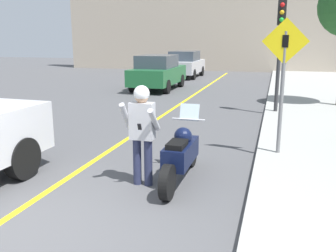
{
  "coord_description": "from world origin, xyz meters",
  "views": [
    {
      "loc": [
        2.91,
        -3.64,
        2.46
      ],
      "look_at": [
        1.1,
        2.61,
        0.93
      ],
      "focal_mm": 40.0,
      "sensor_mm": 36.0,
      "label": 1
    }
  ],
  "objects": [
    {
      "name": "motorcycle",
      "position": [
        1.39,
        2.43,
        0.49
      ],
      "size": [
        0.62,
        2.23,
        1.27
      ],
      "color": "black",
      "rests_on": "ground"
    },
    {
      "name": "building_backdrop",
      "position": [
        0.0,
        26.0,
        4.1
      ],
      "size": [
        28.0,
        1.2,
        8.2
      ],
      "color": "#B2A38E",
      "rests_on": "ground"
    },
    {
      "name": "person_biker",
      "position": [
        0.81,
        2.06,
        1.05
      ],
      "size": [
        0.59,
        0.47,
        1.71
      ],
      "color": "#282D4C",
      "rests_on": "ground"
    },
    {
      "name": "ground_plane",
      "position": [
        0.0,
        0.0,
        0.0
      ],
      "size": [
        80.0,
        80.0,
        0.0
      ],
      "primitive_type": "plane",
      "color": "#4C4C4F"
    },
    {
      "name": "crossing_sign",
      "position": [
        3.03,
        4.22,
        1.77
      ],
      "size": [
        0.91,
        0.08,
        2.73
      ],
      "color": "slate",
      "rests_on": "sidewalk_curb"
    },
    {
      "name": "parked_car_silver",
      "position": [
        -2.83,
        20.09,
        0.86
      ],
      "size": [
        1.88,
        4.2,
        1.68
      ],
      "color": "black",
      "rests_on": "ground"
    },
    {
      "name": "road_center_line",
      "position": [
        -0.6,
        6.0,
        0.0
      ],
      "size": [
        0.12,
        36.0,
        0.01
      ],
      "color": "yellow",
      "rests_on": "ground"
    },
    {
      "name": "parked_car_green",
      "position": [
        -2.7,
        13.9,
        0.86
      ],
      "size": [
        1.88,
        4.2,
        1.68
      ],
      "color": "black",
      "rests_on": "ground"
    },
    {
      "name": "traffic_light",
      "position": [
        2.94,
        8.97,
        2.57
      ],
      "size": [
        0.26,
        0.3,
        3.49
      ],
      "color": "#2D2D30",
      "rests_on": "sidewalk_curb"
    }
  ]
}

